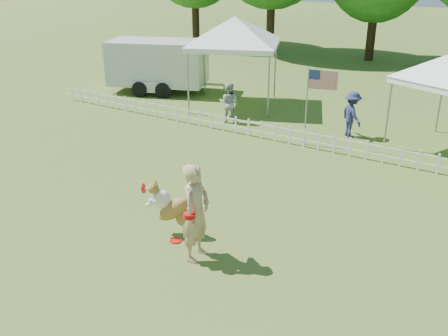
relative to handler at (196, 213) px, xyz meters
name	(u,v)px	position (x,y,z in m)	size (l,w,h in m)	color
ground	(174,250)	(-0.54, -0.05, -1.00)	(120.00, 120.00, 0.00)	#2E561B
picket_fence	(311,139)	(-0.54, 6.95, -0.70)	(22.00, 0.08, 0.60)	white
handler	(196,213)	(0.00, 0.00, 0.00)	(0.73, 0.48, 2.00)	tan
dog	(174,209)	(-0.92, 0.49, -0.40)	(1.15, 0.38, 1.19)	brown
frisbee_on_turf	(175,240)	(-0.74, 0.25, -0.99)	(0.26, 0.26, 0.02)	red
canopy_tent_left	(234,63)	(-5.20, 9.98, 0.70)	(3.29, 3.29, 3.40)	white
cargo_trailer	(158,66)	(-9.20, 10.11, 0.15)	(5.20, 2.29, 2.29)	silver
flag_pole	(306,107)	(-0.87, 7.18, 0.23)	(0.95, 0.10, 2.47)	gray
spectator_a	(229,103)	(-4.17, 7.93, -0.28)	(0.70, 0.55, 1.44)	#A5A5AA
spectator_b	(352,114)	(0.10, 8.74, -0.24)	(0.98, 0.57, 1.52)	navy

